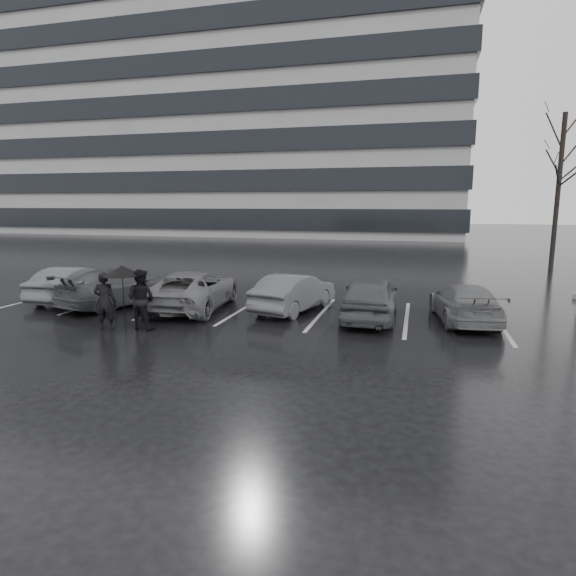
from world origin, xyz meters
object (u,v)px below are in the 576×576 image
Objects in this scene: car_west_c at (120,287)px; car_east at (465,303)px; pedestrian_right at (141,299)px; tree_north at (558,192)px; car_west_b at (193,290)px; car_main at (370,298)px; pedestrian_left at (105,301)px; car_west_a at (294,292)px; car_west_d at (74,284)px.

car_east is at bearing -160.61° from car_west_c.
tree_north is (15.13, 17.82, 3.36)m from pedestrian_right.
car_west_b is 1.19× the size of car_east.
car_main is 8.07m from pedestrian_left.
car_main is at bearing -177.83° from car_west_a.
car_east is at bearing -112.18° from tree_north.
car_west_d is 0.46× the size of tree_north.
pedestrian_left is at bearing 20.23° from pedestrian_right.
tree_north is at bearing -146.15° from car_west_d.
car_west_a is 0.81× the size of car_west_b.
car_main reaches higher than car_west_a.
tree_north is (14.89, 14.92, 3.58)m from car_west_b.
tree_north is (8.75, 14.85, 3.55)m from car_main.
car_east is 0.48× the size of tree_north.
car_west_d is 0.96× the size of car_east.
car_west_b is 9.05m from car_east.
car_west_d is 2.22× the size of pedestrian_right.
pedestrian_left is at bearing 133.87° from car_west_c.
car_west_b is at bearing -92.90° from pedestrian_right.
car_main is at bearing -162.72° from car_west_c.
tree_north reaches higher than car_west_c.
pedestrian_right is (2.63, -2.83, 0.22)m from car_west_c.
pedestrian_left is 0.96× the size of pedestrian_right.
car_west_c is at bearing -4.62° from car_west_b.
car_west_d is at bearing 16.91° from car_west_a.
pedestrian_right reaches higher than pedestrian_left.
pedestrian_right reaches higher than car_main.
pedestrian_left reaches higher than car_west_d.
car_east is (5.54, -0.06, -0.05)m from car_west_a.
car_west_b is at bearing 175.28° from car_west_d.
tree_north is (5.86, 14.36, 3.66)m from car_east.
pedestrian_left reaches higher than car_main.
pedestrian_left reaches higher than car_west_a.
car_east is at bearing -166.72° from car_west_a.
car_east is at bearing 177.55° from car_west_b.
car_west_d is at bearing 9.74° from car_west_c.
car_west_c is at bearing -4.92° from car_east.
pedestrian_left is at bearing 63.23° from car_west_b.
car_main is 2.32× the size of pedestrian_right.
car_east is 10.94m from pedestrian_left.
car_main reaches higher than car_west_d.
car_west_b reaches higher than car_east.
car_west_a is at bearing -12.52° from car_main.
pedestrian_left reaches higher than car_west_b.
car_west_a is at bearing -157.41° from car_west_c.
car_west_d is 2.31× the size of pedestrian_left.
car_east is (2.90, 0.49, -0.11)m from car_main.
car_west_a is 0.96× the size of car_east.
car_east is (11.90, 0.63, -0.08)m from car_west_c.
pedestrian_left is (-7.36, -3.30, 0.15)m from car_main.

